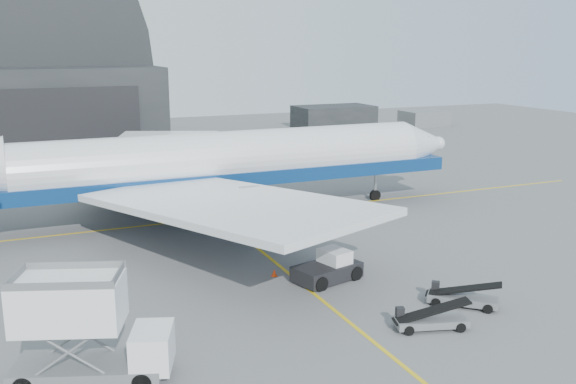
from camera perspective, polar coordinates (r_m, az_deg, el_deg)
name	(u,v)px	position (r m, az deg, el deg)	size (l,w,h in m)	color
ground	(319,298)	(39.15, 2.77, -9.38)	(200.00, 200.00, 0.00)	#565659
taxi_lines	(248,240)	(50.16, -3.58, -4.30)	(80.00, 42.12, 0.02)	gold
distant_bldg_a	(334,128)	(118.56, 4.07, 5.73)	(14.00, 8.00, 4.00)	black
distant_bldg_b	(424,126)	(123.94, 11.97, 5.79)	(8.00, 6.00, 2.80)	slate
airliner	(207,163)	(55.84, -7.24, 2.56)	(49.77, 48.26, 17.46)	white
catering_truck	(85,329)	(30.67, -17.60, -11.56)	(7.55, 4.84, 4.87)	slate
pushback_tug	(328,269)	(41.77, 3.62, -6.83)	(4.78, 3.50, 1.99)	black
belt_loader_a	(430,320)	(35.82, 12.53, -11.05)	(4.23, 2.34, 1.58)	slate
belt_loader_b	(462,298)	(39.19, 15.20, -9.04)	(3.86, 3.67, 1.62)	slate
traffic_cone	(274,273)	(42.49, -1.23, -7.19)	(0.35, 0.35, 0.50)	#F33807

